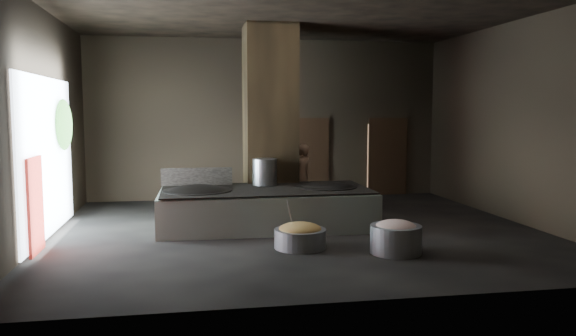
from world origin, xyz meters
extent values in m
cube|color=black|center=(0.00, 0.00, -0.05)|extent=(10.00, 9.00, 0.10)
cube|color=black|center=(0.00, 0.00, 4.55)|extent=(10.00, 9.00, 0.10)
cube|color=black|center=(0.00, 4.55, 2.25)|extent=(10.00, 0.10, 4.50)
cube|color=black|center=(0.00, -4.55, 2.25)|extent=(10.00, 0.10, 4.50)
cube|color=black|center=(-5.05, 0.00, 2.25)|extent=(0.10, 9.00, 4.50)
cube|color=black|center=(5.05, 0.00, 2.25)|extent=(0.10, 9.00, 4.50)
cube|color=black|center=(-0.30, 1.90, 2.25)|extent=(1.20, 1.20, 4.50)
cube|color=silver|center=(-0.60, 0.46, 0.39)|extent=(4.57, 2.27, 0.78)
cube|color=black|center=(-0.60, 0.46, 0.82)|extent=(4.42, 2.12, 0.03)
ellipsoid|color=black|center=(-2.05, 0.41, 0.75)|extent=(1.42, 1.42, 0.39)
cylinder|color=black|center=(-2.05, 0.41, 0.82)|extent=(1.45, 1.45, 0.05)
ellipsoid|color=black|center=(0.75, 0.51, 0.75)|extent=(1.32, 1.32, 0.37)
cylinder|color=black|center=(0.75, 0.51, 0.82)|extent=(1.35, 1.35, 0.05)
cylinder|color=#9EA2A5|center=(-0.55, 1.01, 1.13)|extent=(0.55, 0.55, 0.59)
cube|color=black|center=(-2.05, 1.21, 1.03)|extent=(1.57, 0.10, 0.39)
imported|color=#875F44|center=(0.59, 2.45, 0.82)|extent=(0.71, 0.68, 1.65)
cylinder|color=gray|center=(-0.25, -1.53, 0.17)|extent=(1.04, 1.04, 0.35)
ellipsoid|color=#909749|center=(-0.25, -1.53, 0.35)|extent=(0.78, 0.78, 0.24)
cylinder|color=#9EA2A5|center=(-0.40, -1.38, 0.55)|extent=(0.22, 0.34, 0.67)
cylinder|color=gray|center=(1.33, -2.20, 0.25)|extent=(1.17, 1.17, 0.49)
ellipsoid|color=tan|center=(1.33, -2.20, 0.45)|extent=(0.75, 0.75, 0.29)
cube|color=black|center=(1.20, 4.45, 1.10)|extent=(1.18, 0.08, 2.38)
cube|color=#8C6647|center=(0.91, 4.61, 1.05)|extent=(0.87, 0.04, 2.06)
cube|color=black|center=(3.60, 4.45, 1.10)|extent=(1.18, 0.08, 2.38)
cube|color=#8C6647|center=(3.44, 4.49, 1.05)|extent=(0.89, 0.04, 2.11)
cube|color=white|center=(-4.95, 0.20, 1.60)|extent=(0.04, 4.20, 3.10)
cube|color=maroon|center=(-4.88, -1.10, 0.85)|extent=(0.05, 0.90, 1.70)
ellipsoid|color=#194714|center=(-4.85, 1.30, 2.20)|extent=(0.28, 1.10, 1.10)
camera|label=1|loc=(-2.23, -11.39, 2.50)|focal=35.00mm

